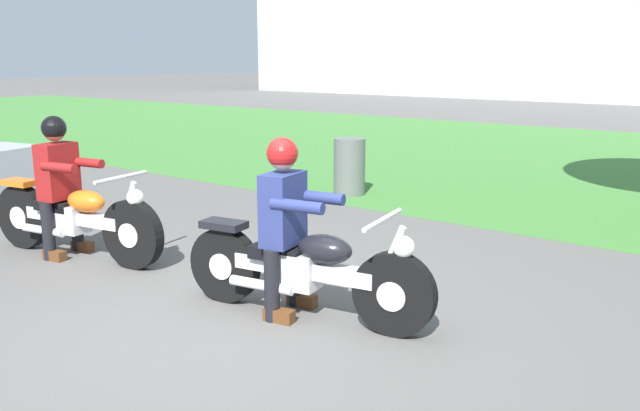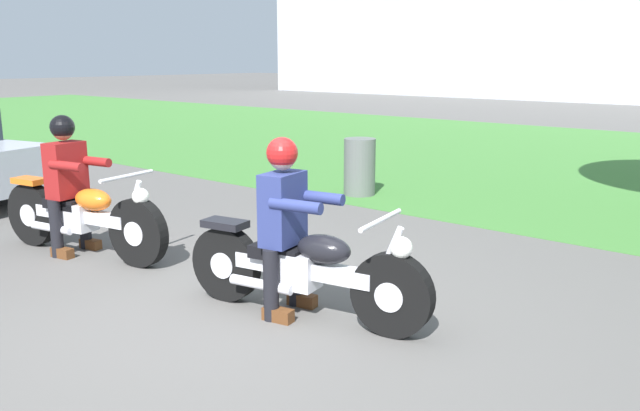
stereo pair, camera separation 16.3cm
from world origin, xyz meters
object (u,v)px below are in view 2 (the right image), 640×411
(motorcycle_follow, at_px, (82,216))
(rider_lead, at_px, (285,213))
(rider_follow, at_px, (68,174))
(trash_can, at_px, (360,167))
(motorcycle_lead, at_px, (304,269))

(motorcycle_follow, bearing_deg, rider_lead, -6.56)
(rider_follow, xyz_separation_m, trash_can, (0.53, 4.25, -0.41))
(motorcycle_lead, relative_size, motorcycle_follow, 0.96)
(motorcycle_lead, distance_m, motorcycle_follow, 2.80)
(motorcycle_follow, height_order, trash_can, motorcycle_follow)
(rider_follow, bearing_deg, trash_can, 72.51)
(rider_follow, bearing_deg, rider_lead, -6.21)
(rider_follow, distance_m, trash_can, 4.30)
(rider_lead, xyz_separation_m, rider_follow, (-2.79, -0.21, 0.02))
(trash_can, bearing_deg, rider_lead, -60.69)
(trash_can, bearing_deg, motorcycle_follow, -94.88)
(rider_lead, xyz_separation_m, trash_can, (-2.27, 4.04, -0.40))
(rider_lead, distance_m, trash_can, 4.65)
(motorcycle_follow, distance_m, trash_can, 4.23)
(trash_can, bearing_deg, motorcycle_lead, -58.75)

